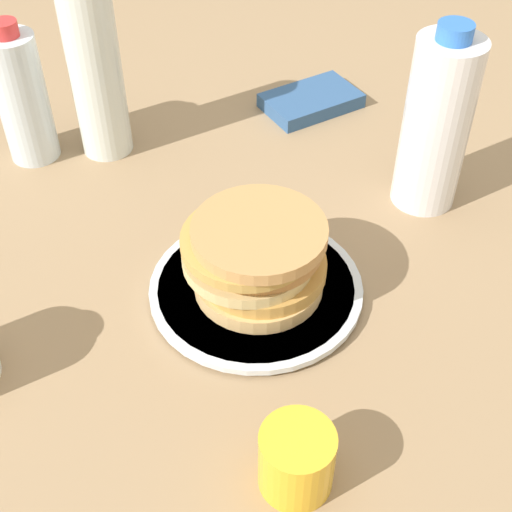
{
  "coord_description": "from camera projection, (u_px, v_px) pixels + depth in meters",
  "views": [
    {
      "loc": [
        -0.27,
        -0.48,
        0.54
      ],
      "look_at": [
        -0.02,
        -0.03,
        0.05
      ],
      "focal_mm": 50.0,
      "sensor_mm": 36.0,
      "label": 1
    }
  ],
  "objects": [
    {
      "name": "ground_plane",
      "position": [
        261.0,
        269.0,
        0.78
      ],
      "size": [
        4.0,
        4.0,
        0.0
      ],
      "primitive_type": "plane",
      "color": "#9E7F5B"
    },
    {
      "name": "plate",
      "position": [
        256.0,
        289.0,
        0.74
      ],
      "size": [
        0.22,
        0.22,
        0.01
      ],
      "color": "silver",
      "rests_on": "ground_plane"
    },
    {
      "name": "pancake_stack",
      "position": [
        256.0,
        255.0,
        0.71
      ],
      "size": [
        0.15,
        0.14,
        0.08
      ],
      "color": "#DFB16E",
      "rests_on": "plate"
    },
    {
      "name": "juice_glass",
      "position": [
        296.0,
        460.0,
        0.57
      ],
      "size": [
        0.06,
        0.06,
        0.06
      ],
      "color": "yellow",
      "rests_on": "ground_plane"
    },
    {
      "name": "water_bottle_near",
      "position": [
        22.0,
        97.0,
        0.87
      ],
      "size": [
        0.06,
        0.06,
        0.18
      ],
      "color": "silver",
      "rests_on": "ground_plane"
    },
    {
      "name": "water_bottle_mid",
      "position": [
        95.0,
        66.0,
        0.86
      ],
      "size": [
        0.06,
        0.06,
        0.25
      ],
      "color": "silver",
      "rests_on": "ground_plane"
    },
    {
      "name": "water_bottle_far",
      "position": [
        436.0,
        124.0,
        0.79
      ],
      "size": [
        0.08,
        0.08,
        0.22
      ],
      "color": "white",
      "rests_on": "ground_plane"
    },
    {
      "name": "napkin",
      "position": [
        311.0,
        101.0,
        1.01
      ],
      "size": [
        0.13,
        0.09,
        0.02
      ],
      "color": "#33598C",
      "rests_on": "ground_plane"
    }
  ]
}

